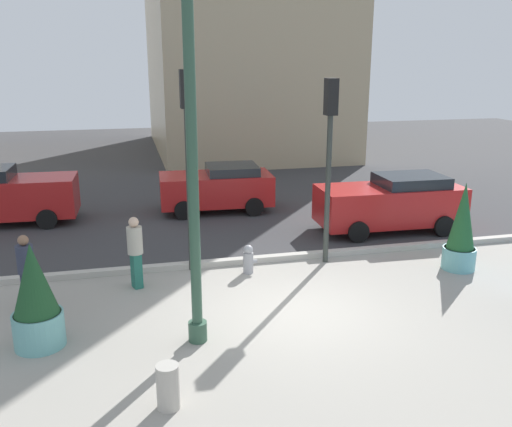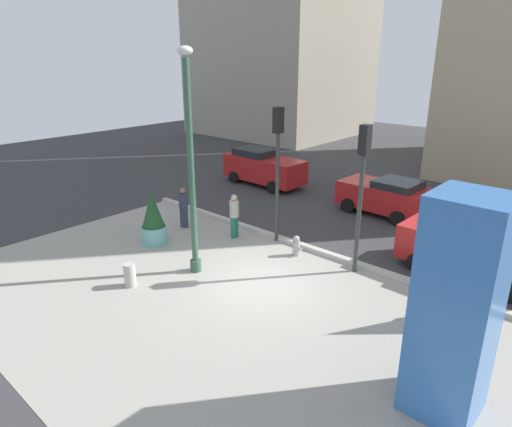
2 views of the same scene
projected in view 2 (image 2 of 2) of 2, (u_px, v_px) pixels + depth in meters
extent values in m
plane|color=#38383A|center=(332.00, 246.00, 16.79)|extent=(60.00, 60.00, 0.00)
cube|color=#9E998E|center=(214.00, 310.00, 12.58)|extent=(18.00, 10.00, 0.02)
cube|color=#B7B2A8|center=(318.00, 251.00, 16.15)|extent=(18.00, 0.24, 0.16)
cylinder|color=#335642|center=(196.00, 265.00, 14.78)|extent=(0.36, 0.36, 0.40)
cylinder|color=#335642|center=(191.00, 173.00, 13.73)|extent=(0.20, 0.20, 6.66)
ellipsoid|color=silver|center=(185.00, 51.00, 12.54)|extent=(0.44, 0.44, 0.28)
cube|color=#3870BC|center=(456.00, 310.00, 8.40)|extent=(1.36, 1.36, 4.52)
cylinder|color=#6BB2B2|center=(436.00, 315.00, 11.85)|extent=(0.84, 0.84, 0.58)
cylinder|color=#382819|center=(437.00, 306.00, 11.76)|extent=(0.77, 0.77, 0.04)
cone|color=#235B2D|center=(442.00, 276.00, 11.46)|extent=(0.69, 0.69, 1.71)
cylinder|color=#6BB2B2|center=(154.00, 234.00, 16.92)|extent=(0.93, 0.93, 0.69)
cylinder|color=#382819|center=(154.00, 226.00, 16.81)|extent=(0.86, 0.86, 0.04)
cone|color=#1E4C28|center=(152.00, 209.00, 16.58)|extent=(0.82, 0.82, 1.37)
cylinder|color=#99999E|center=(296.00, 248.00, 15.90)|extent=(0.26, 0.26, 0.55)
sphere|color=#99999E|center=(296.00, 239.00, 15.78)|extent=(0.24, 0.24, 0.24)
cylinder|color=#99999E|center=(300.00, 249.00, 15.79)|extent=(0.12, 0.10, 0.10)
cylinder|color=#B2ADA3|center=(130.00, 275.00, 13.77)|extent=(0.36, 0.36, 0.75)
cylinder|color=#333833|center=(277.00, 189.00, 16.56)|extent=(0.14, 0.14, 4.11)
cube|color=black|center=(278.00, 120.00, 15.71)|extent=(0.28, 0.32, 0.90)
sphere|color=yellow|center=(281.00, 127.00, 15.92)|extent=(0.18, 0.18, 0.18)
cylinder|color=#333833|center=(359.00, 216.00, 14.18)|extent=(0.14, 0.14, 3.90)
cube|color=black|center=(365.00, 140.00, 13.37)|extent=(0.28, 0.32, 0.90)
sphere|color=yellow|center=(367.00, 148.00, 13.58)|extent=(0.18, 0.18, 0.18)
cube|color=red|center=(474.00, 252.00, 14.26)|extent=(4.54, 1.96, 1.15)
cube|color=#1E2328|center=(501.00, 236.00, 13.57)|extent=(2.07, 1.67, 0.34)
cylinder|color=black|center=(417.00, 263.00, 14.71)|extent=(0.65, 0.24, 0.64)
cylinder|color=black|center=(440.00, 246.00, 15.97)|extent=(0.65, 0.24, 0.64)
cylinder|color=black|center=(510.00, 292.00, 12.91)|extent=(0.65, 0.24, 0.64)
cube|color=red|center=(264.00, 168.00, 24.28)|extent=(4.65, 1.94, 1.24)
cube|color=#1E2328|center=(255.00, 152.00, 24.46)|extent=(2.12, 1.64, 0.37)
cylinder|color=black|center=(295.00, 180.00, 24.16)|extent=(0.65, 0.24, 0.64)
cylinder|color=black|center=(273.00, 187.00, 22.94)|extent=(0.65, 0.24, 0.64)
cylinder|color=black|center=(257.00, 171.00, 26.01)|extent=(0.65, 0.24, 0.64)
cylinder|color=black|center=(234.00, 177.00, 24.80)|extent=(0.65, 0.24, 0.64)
cube|color=red|center=(384.00, 196.00, 19.90)|extent=(4.00, 2.08, 1.05)
cube|color=#1E2328|center=(398.00, 184.00, 19.28)|extent=(1.84, 1.75, 0.31)
cylinder|color=black|center=(348.00, 205.00, 20.23)|extent=(0.65, 0.25, 0.64)
cylinder|color=black|center=(370.00, 196.00, 21.50)|extent=(0.65, 0.25, 0.64)
cylinder|color=black|center=(398.00, 218.00, 18.62)|extent=(0.65, 0.25, 0.64)
cylinder|color=black|center=(419.00, 208.00, 19.89)|extent=(0.65, 0.25, 0.64)
cube|color=#33384C|center=(184.00, 218.00, 18.42)|extent=(0.29, 0.22, 0.83)
cylinder|color=#33384C|center=(183.00, 201.00, 18.18)|extent=(0.39, 0.39, 0.62)
sphere|color=#8C664C|center=(183.00, 191.00, 18.04)|extent=(0.22, 0.22, 0.22)
cube|color=#236656|center=(235.00, 227.00, 17.39)|extent=(0.28, 0.33, 0.86)
cylinder|color=#B2AD9E|center=(234.00, 209.00, 17.14)|extent=(0.46, 0.46, 0.65)
sphere|color=beige|center=(234.00, 198.00, 16.99)|extent=(0.23, 0.23, 0.23)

